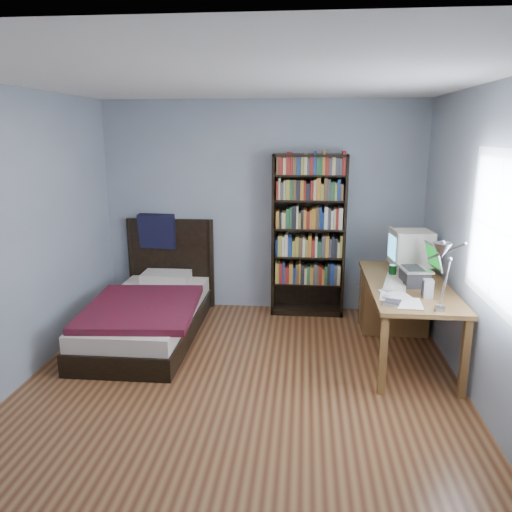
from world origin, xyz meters
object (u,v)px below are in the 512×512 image
object	(u,v)px
bookshelf	(308,236)
desk	(397,299)
crt_monitor	(410,248)
bed	(150,311)
speaker	(428,288)
keyboard	(396,283)
desk_lamp	(442,258)
laptop	(417,274)
soda_can	(393,272)

from	to	relation	value
bookshelf	desk	bearing A→B (deg)	-33.65
crt_monitor	bed	size ratio (longest dim) A/B	0.21
speaker	bookshelf	distance (m)	1.82
desk	crt_monitor	size ratio (longest dim) A/B	3.83
keyboard	speaker	xyz separation A→B (m)	(0.21, -0.36, 0.06)
crt_monitor	bed	xyz separation A→B (m)	(-2.72, -0.13, -0.72)
desk	bookshelf	bearing A→B (deg)	146.35
crt_monitor	bed	distance (m)	2.82
desk_lamp	desk	bearing A→B (deg)	89.19
desk	bed	bearing A→B (deg)	-176.15
laptop	soda_can	xyz separation A→B (m)	(-0.18, 0.23, -0.05)
desk	desk_lamp	world-z (taller)	desk_lamp
keyboard	bed	distance (m)	2.58
desk	soda_can	xyz separation A→B (m)	(-0.12, -0.29, 0.37)
desk	speaker	size ratio (longest dim) A/B	10.36
desk	crt_monitor	xyz separation A→B (m)	(0.08, -0.05, 0.56)
speaker	bookshelf	bearing A→B (deg)	124.95
speaker	soda_can	size ratio (longest dim) A/B	1.27
laptop	desk_lamp	xyz separation A→B (m)	(-0.08, -1.09, 0.43)
crt_monitor	keyboard	distance (m)	0.55
crt_monitor	soda_can	distance (m)	0.36
desk	keyboard	xyz separation A→B (m)	(-0.12, -0.51, 0.33)
keyboard	soda_can	distance (m)	0.22
desk_lamp	bookshelf	xyz separation A→B (m)	(-0.92, 2.24, -0.32)
bed	desk	bearing A→B (deg)	3.85
desk	desk_lamp	distance (m)	1.82
desk_lamp	bookshelf	size ratio (longest dim) A/B	0.35
keyboard	crt_monitor	bearing A→B (deg)	79.29
keyboard	bed	world-z (taller)	bed
laptop	crt_monitor	bearing A→B (deg)	87.28
crt_monitor	soda_can	xyz separation A→B (m)	(-0.20, -0.24, -0.18)
speaker	bed	bearing A→B (deg)	166.16
desk	desk_lamp	bearing A→B (deg)	-90.81
desk_lamp	keyboard	world-z (taller)	desk_lamp
bed	soda_can	bearing A→B (deg)	-2.62
desk	bookshelf	xyz separation A→B (m)	(-0.94, 0.63, 0.53)
keyboard	soda_can	xyz separation A→B (m)	(0.00, 0.22, 0.05)
desk	desk_lamp	xyz separation A→B (m)	(-0.02, -1.61, 0.85)
speaker	bookshelf	world-z (taller)	bookshelf
crt_monitor	desk_lamp	size ratio (longest dim) A/B	0.65
crt_monitor	laptop	world-z (taller)	crt_monitor
desk	keyboard	world-z (taller)	keyboard
crt_monitor	bookshelf	size ratio (longest dim) A/B	0.23
crt_monitor	laptop	size ratio (longest dim) A/B	1.10
soda_can	bed	world-z (taller)	bed
desk_lamp	keyboard	distance (m)	1.22
laptop	bed	xyz separation A→B (m)	(-2.70, 0.34, -0.59)
desk_lamp	bookshelf	distance (m)	2.44
speaker	soda_can	bearing A→B (deg)	109.85
desk	laptop	distance (m)	0.67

